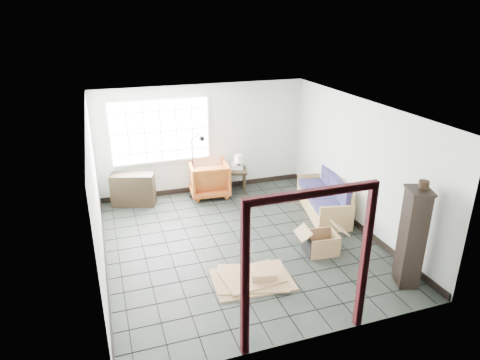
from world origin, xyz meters
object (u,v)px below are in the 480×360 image
object	(u,v)px
tall_shelf	(412,237)
side_table	(236,173)
futon_sofa	(326,200)
armchair	(209,177)

from	to	relation	value
tall_shelf	side_table	bearing A→B (deg)	127.88
futon_sofa	armchair	world-z (taller)	armchair
futon_sofa	side_table	bearing A→B (deg)	143.05
futon_sofa	side_table	size ratio (longest dim) A/B	3.10
armchair	side_table	size ratio (longest dim) A/B	1.44
futon_sofa	tall_shelf	size ratio (longest dim) A/B	1.20
armchair	side_table	bearing A→B (deg)	-175.31
side_table	futon_sofa	bearing A→B (deg)	-49.11
futon_sofa	tall_shelf	xyz separation A→B (m)	(-0.06, -2.75, 0.54)
futon_sofa	armchair	xyz separation A→B (m)	(-2.18, 1.74, 0.16)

